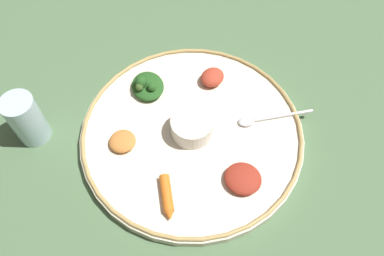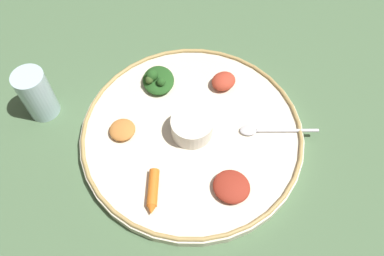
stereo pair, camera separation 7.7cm
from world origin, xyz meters
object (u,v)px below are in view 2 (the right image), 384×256
at_px(spoon, 266,131).
at_px(drinking_glass, 38,96).
at_px(carrot_near_spoon, 153,191).
at_px(greens_pile, 157,80).
at_px(center_bowl, 192,126).

xyz_separation_m(spoon, drinking_glass, (0.07, -0.46, 0.02)).
relative_size(spoon, carrot_near_spoon, 1.79).
xyz_separation_m(greens_pile, drinking_glass, (0.12, -0.21, 0.01)).
relative_size(greens_pile, drinking_glass, 0.88).
xyz_separation_m(carrot_near_spoon, drinking_glass, (-0.12, -0.29, 0.02)).
bearing_deg(spoon, drinking_glass, -80.83).
bearing_deg(spoon, center_bowl, -72.29).
distance_m(greens_pile, carrot_near_spoon, 0.25).
bearing_deg(carrot_near_spoon, greens_pile, -161.95).
distance_m(spoon, drinking_glass, 0.47).
relative_size(center_bowl, carrot_near_spoon, 0.97).
bearing_deg(drinking_glass, greens_pile, 120.17).
bearing_deg(greens_pile, drinking_glass, -59.83).
relative_size(greens_pile, carrot_near_spoon, 1.16).
height_order(spoon, carrot_near_spoon, carrot_near_spoon).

